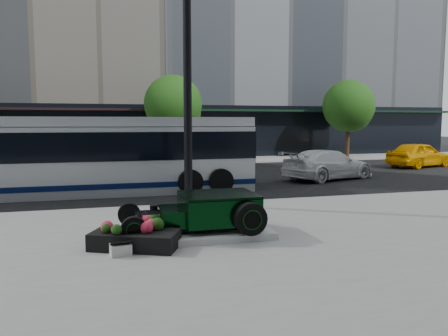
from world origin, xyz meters
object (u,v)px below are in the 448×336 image
object	(u,v)px
lamppost	(187,79)
flower_planter	(135,238)
transit_bus	(97,155)
white_sedan	(328,165)
hot_rod	(209,210)
yellow_taxi	(419,155)

from	to	relation	value
lamppost	flower_planter	xyz separation A→B (m)	(-1.99, -4.48, -3.74)
flower_planter	transit_bus	xyz separation A→B (m)	(-0.83, 8.33, 1.16)
transit_bus	white_sedan	size ratio (longest dim) A/B	2.47
hot_rod	white_sedan	world-z (taller)	white_sedan
hot_rod	transit_bus	xyz separation A→B (m)	(-2.58, 7.66, 0.79)
lamppost	transit_bus	world-z (taller)	lamppost
lamppost	flower_planter	size ratio (longest dim) A/B	4.32
hot_rod	lamppost	size ratio (longest dim) A/B	0.38
lamppost	yellow_taxi	world-z (taller)	lamppost
white_sedan	yellow_taxi	distance (m)	8.99
flower_planter	yellow_taxi	size ratio (longest dim) A/B	0.44
transit_bus	white_sedan	distance (m)	10.73
lamppost	white_sedan	bearing A→B (deg)	33.56
lamppost	white_sedan	world-z (taller)	lamppost
hot_rod	lamppost	bearing A→B (deg)	86.40
transit_bus	yellow_taxi	distance (m)	19.49
hot_rod	flower_planter	xyz separation A→B (m)	(-1.75, -0.67, -0.37)
hot_rod	yellow_taxi	bearing A→B (deg)	37.97
flower_planter	white_sedan	bearing A→B (deg)	44.59
hot_rod	white_sedan	bearing A→B (deg)	48.18
hot_rod	yellow_taxi	distance (m)	20.60
hot_rod	white_sedan	size ratio (longest dim) A/B	0.66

